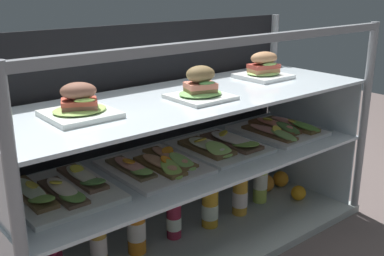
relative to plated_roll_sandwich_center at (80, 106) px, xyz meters
The scene contains 23 objects.
ground_plane 0.79m from the plated_roll_sandwich_center, ahead, with size 6.00×6.00×0.02m, color #5E504E.
case_base_deck 0.77m from the plated_roll_sandwich_center, ahead, with size 1.53×0.56×0.03m, color #B4BCB8.
case_frame 0.51m from the plated_roll_sandwich_center, 20.23° to the left, with size 1.53×0.56×0.85m.
riser_lower_tier 0.64m from the plated_roll_sandwich_center, ahead, with size 1.46×0.49×0.32m.
shelf_lower_glass 0.53m from the plated_roll_sandwich_center, ahead, with size 1.48×0.51×0.01m, color silver.
riser_upper_tier 0.47m from the plated_roll_sandwich_center, ahead, with size 1.46×0.49×0.24m.
shelf_upper_glass 0.45m from the plated_roll_sandwich_center, ahead, with size 1.48×0.51×0.01m, color silver.
plated_roll_sandwich_center is the anchor object (origin of this frame).
plated_roll_sandwich_left_of_center 0.44m from the plated_roll_sandwich_center, ahead, with size 0.20×0.20×0.12m.
plated_roll_sandwich_far_left 0.88m from the plated_roll_sandwich_center, ahead, with size 0.19×0.19×0.11m.
open_sandwich_tray_near_right_corner 0.28m from the plated_roll_sandwich_center, 158.43° to the left, with size 0.31×0.36×0.06m.
open_sandwich_tray_far_left 0.39m from the plated_roll_sandwich_center, ahead, with size 0.31×0.36×0.06m.
open_sandwich_tray_right_of_center 0.66m from the plated_roll_sandwich_center, ahead, with size 0.31×0.36×0.06m.
open_sandwich_tray_left_of_center 0.99m from the plated_roll_sandwich_center, ahead, with size 0.31×0.36×0.06m.
juice_bottle_front_middle 0.51m from the plated_roll_sandwich_center, 36.16° to the left, with size 0.06×0.06×0.26m.
juice_bottle_back_left 0.56m from the plated_roll_sandwich_center, 13.05° to the left, with size 0.07×0.07×0.24m.
juice_bottle_tucked_behind 0.66m from the plated_roll_sandwich_center, ahead, with size 0.06×0.06×0.19m.
juice_bottle_front_fourth 0.77m from the plated_roll_sandwich_center, ahead, with size 0.07×0.07×0.23m.
juice_bottle_front_second 0.90m from the plated_roll_sandwich_center, ahead, with size 0.07×0.07×0.23m.
juice_bottle_front_right_end 1.02m from the plated_roll_sandwich_center, ahead, with size 0.07×0.07×0.24m.
orange_fruit_beside_bottles 1.19m from the plated_roll_sandwich_center, ahead, with size 0.07×0.07×0.07m, color orange.
orange_fruit_near_left_post 1.23m from the plated_roll_sandwich_center, ahead, with size 0.08×0.08×0.08m, color orange.
orange_fruit_rolled_forward 1.15m from the plated_roll_sandwich_center, ahead, with size 0.08×0.08×0.08m, color orange.
Camera 1 is at (-1.05, -1.27, 1.01)m, focal length 43.45 mm.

